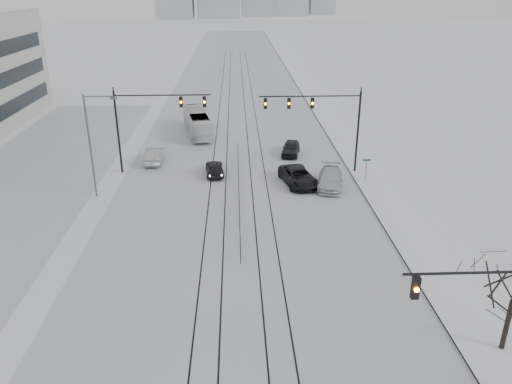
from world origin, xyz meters
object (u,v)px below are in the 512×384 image
(traffic_mast_near, at_px, (501,314))
(sedan_nb_front, at_px, (298,177))
(sedan_nb_right, at_px, (330,179))
(sedan_sb_inner, at_px, (215,168))
(sedan_sb_outer, at_px, (154,155))
(box_truck, at_px, (197,123))
(sedan_nb_far, at_px, (291,148))

(traffic_mast_near, xyz_separation_m, sedan_nb_front, (-5.28, 26.03, -3.79))
(sedan_nb_right, bearing_deg, sedan_sb_inner, 173.10)
(sedan_sb_inner, height_order, sedan_nb_front, sedan_nb_front)
(traffic_mast_near, relative_size, sedan_sb_outer, 1.50)
(sedan_sb_outer, distance_m, sedan_nb_front, 15.69)
(sedan_sb_outer, xyz_separation_m, box_truck, (3.80, 10.41, 0.67))
(sedan_nb_front, height_order, sedan_nb_far, sedan_nb_front)
(sedan_sb_inner, distance_m, sedan_sb_outer, 7.45)
(traffic_mast_near, xyz_separation_m, box_truck, (-15.67, 43.12, -3.12))
(traffic_mast_near, bearing_deg, sedan_sb_outer, 120.77)
(sedan_sb_outer, relative_size, sedan_nb_front, 0.85)
(box_truck, bearing_deg, sedan_nb_right, 115.89)
(sedan_nb_far, bearing_deg, sedan_nb_front, -79.69)
(traffic_mast_near, relative_size, sedan_nb_right, 1.31)
(traffic_mast_near, distance_m, sedan_nb_far, 35.20)
(sedan_nb_front, xyz_separation_m, sedan_nb_far, (0.22, 8.60, -0.03))
(sedan_sb_inner, relative_size, sedan_nb_far, 0.95)
(sedan_sb_inner, bearing_deg, sedan_nb_right, 156.31)
(traffic_mast_near, relative_size, sedan_nb_far, 1.61)
(traffic_mast_near, bearing_deg, sedan_nb_far, 98.30)
(sedan_nb_right, relative_size, box_truck, 0.52)
(sedan_sb_outer, distance_m, sedan_nb_right, 18.61)
(sedan_sb_inner, height_order, box_truck, box_truck)
(traffic_mast_near, distance_m, sedan_nb_front, 26.83)
(sedan_nb_front, bearing_deg, box_truck, 109.39)
(sedan_nb_far, bearing_deg, box_truck, 153.14)
(sedan_sb_inner, distance_m, sedan_nb_right, 11.27)
(traffic_mast_near, xyz_separation_m, sedan_nb_right, (-2.41, 25.28, -3.79))
(sedan_nb_front, bearing_deg, traffic_mast_near, -90.45)
(sedan_sb_inner, bearing_deg, box_truck, -84.96)
(sedan_sb_outer, bearing_deg, box_truck, -111.28)
(traffic_mast_near, height_order, sedan_nb_front, traffic_mast_near)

